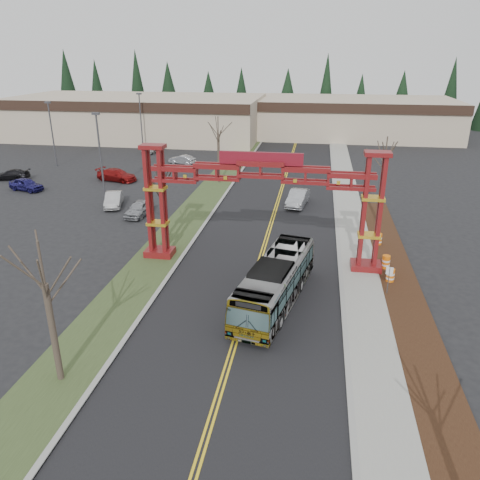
% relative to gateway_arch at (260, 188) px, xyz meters
% --- Properties ---
extents(ground, '(200.00, 200.00, 0.00)m').
position_rel_gateway_arch_xyz_m(ground, '(-0.00, -18.00, -5.98)').
color(ground, black).
rests_on(ground, ground).
extents(road, '(12.00, 110.00, 0.02)m').
position_rel_gateway_arch_xyz_m(road, '(-0.00, 7.00, -5.97)').
color(road, black).
rests_on(road, ground).
extents(lane_line_left, '(0.12, 100.00, 0.01)m').
position_rel_gateway_arch_xyz_m(lane_line_left, '(-0.12, 7.00, -5.96)').
color(lane_line_left, yellow).
rests_on(lane_line_left, road).
extents(lane_line_right, '(0.12, 100.00, 0.01)m').
position_rel_gateway_arch_xyz_m(lane_line_right, '(0.12, 7.00, -5.96)').
color(lane_line_right, yellow).
rests_on(lane_line_right, road).
extents(curb_right, '(0.30, 110.00, 0.15)m').
position_rel_gateway_arch_xyz_m(curb_right, '(6.15, 7.00, -5.91)').
color(curb_right, '#969691').
rests_on(curb_right, ground).
extents(sidewalk_right, '(2.60, 110.00, 0.14)m').
position_rel_gateway_arch_xyz_m(sidewalk_right, '(7.60, 7.00, -5.91)').
color(sidewalk_right, gray).
rests_on(sidewalk_right, ground).
extents(landscape_strip, '(2.60, 50.00, 0.12)m').
position_rel_gateway_arch_xyz_m(landscape_strip, '(10.20, -8.00, -5.92)').
color(landscape_strip, black).
rests_on(landscape_strip, ground).
extents(grass_median, '(4.00, 110.00, 0.08)m').
position_rel_gateway_arch_xyz_m(grass_median, '(-8.00, 7.00, -5.94)').
color(grass_median, '#344321').
rests_on(grass_median, ground).
extents(curb_left, '(0.30, 110.00, 0.15)m').
position_rel_gateway_arch_xyz_m(curb_left, '(-6.15, 7.00, -5.91)').
color(curb_left, '#969691').
rests_on(curb_left, ground).
extents(gateway_arch, '(18.20, 1.60, 8.90)m').
position_rel_gateway_arch_xyz_m(gateway_arch, '(0.00, 0.00, 0.00)').
color(gateway_arch, '#64130D').
rests_on(gateway_arch, ground).
extents(retail_building_west, '(46.00, 22.30, 7.50)m').
position_rel_gateway_arch_xyz_m(retail_building_west, '(-30.00, 53.96, -2.22)').
color(retail_building_west, '#BDAC90').
rests_on(retail_building_west, ground).
extents(retail_building_east, '(38.00, 20.30, 7.00)m').
position_rel_gateway_arch_xyz_m(retail_building_east, '(10.00, 61.95, -2.47)').
color(retail_building_east, '#BDAC90').
rests_on(retail_building_east, ground).
extents(conifer_treeline, '(116.10, 5.60, 13.00)m').
position_rel_gateway_arch_xyz_m(conifer_treeline, '(0.25, 74.00, 0.50)').
color(conifer_treeline, black).
rests_on(conifer_treeline, ground).
extents(transit_bus, '(4.68, 11.22, 3.04)m').
position_rel_gateway_arch_xyz_m(transit_bus, '(1.80, -6.02, -4.46)').
color(transit_bus, '#AEB0B6').
rests_on(transit_bus, ground).
extents(silver_sedan, '(2.47, 5.20, 1.65)m').
position_rel_gateway_arch_xyz_m(silver_sedan, '(2.19, 15.19, -5.16)').
color(silver_sedan, '#A5A8AD').
rests_on(silver_sedan, ground).
extents(parked_car_near_a, '(2.08, 4.43, 1.47)m').
position_rel_gateway_arch_xyz_m(parked_car_near_a, '(-13.21, 9.27, -5.25)').
color(parked_car_near_a, '#9A9CA1').
rests_on(parked_car_near_a, ground).
extents(parked_car_near_b, '(2.85, 4.79, 1.49)m').
position_rel_gateway_arch_xyz_m(parked_car_near_b, '(-16.97, 11.73, -5.24)').
color(parked_car_near_b, '#BABABA').
rests_on(parked_car_near_b, ground).
extents(parked_car_mid_a, '(5.58, 3.24, 1.52)m').
position_rel_gateway_arch_xyz_m(parked_car_mid_a, '(-20.91, 21.72, -5.22)').
color(parked_car_mid_a, maroon).
rests_on(parked_car_mid_a, ground).
extents(parked_car_mid_b, '(4.63, 2.85, 1.47)m').
position_rel_gateway_arch_xyz_m(parked_car_mid_b, '(-29.59, 15.75, -5.25)').
color(parked_car_mid_b, navy).
rests_on(parked_car_mid_b, ground).
extents(parked_car_far_a, '(4.22, 2.60, 1.31)m').
position_rel_gateway_arch_xyz_m(parked_car_far_a, '(-15.40, 32.37, -5.33)').
color(parked_car_far_a, '#B0B0B8').
rests_on(parked_car_far_a, ground).
extents(parked_car_far_b, '(2.29, 4.62, 1.26)m').
position_rel_gateway_arch_xyz_m(parked_car_far_b, '(-22.77, 39.75, -5.35)').
color(parked_car_far_b, silver).
rests_on(parked_car_far_b, ground).
extents(parked_car_far_c, '(4.73, 2.57, 1.30)m').
position_rel_gateway_arch_xyz_m(parked_car_far_c, '(-34.48, 20.15, -5.33)').
color(parked_car_far_c, black).
rests_on(parked_car_far_c, ground).
extents(bare_tree_median_near, '(3.22, 3.22, 7.44)m').
position_rel_gateway_arch_xyz_m(bare_tree_median_near, '(-8.00, -15.42, -0.70)').
color(bare_tree_median_near, '#382D26').
rests_on(bare_tree_median_near, ground).
extents(bare_tree_median_mid, '(2.88, 2.88, 6.86)m').
position_rel_gateway_arch_xyz_m(bare_tree_median_mid, '(-8.00, 1.19, -1.06)').
color(bare_tree_median_mid, '#382D26').
rests_on(bare_tree_median_mid, ground).
extents(bare_tree_median_far, '(3.16, 3.16, 8.09)m').
position_rel_gateway_arch_xyz_m(bare_tree_median_far, '(-8.00, 23.07, -0.02)').
color(bare_tree_median_far, '#382D26').
rests_on(bare_tree_median_far, ground).
extents(bare_tree_right_far, '(3.12, 3.12, 8.22)m').
position_rel_gateway_arch_xyz_m(bare_tree_right_far, '(10.00, 10.69, 0.13)').
color(bare_tree_right_far, '#382D26').
rests_on(bare_tree_right_far, ground).
extents(light_pole_near, '(0.80, 0.40, 9.23)m').
position_rel_gateway_arch_xyz_m(light_pole_near, '(-19.56, 15.11, -0.64)').
color(light_pole_near, '#3F3F44').
rests_on(light_pole_near, ground).
extents(light_pole_mid, '(0.77, 0.39, 8.93)m').
position_rel_gateway_arch_xyz_m(light_pole_mid, '(-32.80, 28.20, -0.82)').
color(light_pole_mid, '#3F3F44').
rests_on(light_pole_mid, ground).
extents(light_pole_far, '(0.79, 0.40, 9.14)m').
position_rel_gateway_arch_xyz_m(light_pole_far, '(-24.74, 41.42, -0.69)').
color(light_pole_far, '#3F3F44').
rests_on(light_pole_far, ground).
extents(street_sign, '(0.44, 0.22, 2.05)m').
position_rel_gateway_arch_xyz_m(street_sign, '(9.11, -3.70, -4.51)').
color(street_sign, '#3F3F44').
rests_on(street_sign, ground).
extents(barrel_south, '(0.57, 0.57, 1.06)m').
position_rel_gateway_arch_xyz_m(barrel_south, '(9.53, -1.82, -5.45)').
color(barrel_south, orange).
rests_on(barrel_south, ground).
extents(barrel_mid, '(0.60, 0.60, 1.11)m').
position_rel_gateway_arch_xyz_m(barrel_mid, '(9.48, 0.38, -5.42)').
color(barrel_mid, orange).
rests_on(barrel_mid, ground).
extents(barrel_north, '(0.58, 0.58, 1.07)m').
position_rel_gateway_arch_xyz_m(barrel_north, '(9.43, 5.10, -5.45)').
color(barrel_north, orange).
rests_on(barrel_north, ground).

